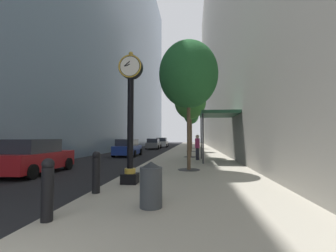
{
  "coord_description": "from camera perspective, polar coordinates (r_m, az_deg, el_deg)",
  "views": [
    {
      "loc": [
        3.04,
        -1.77,
        1.75
      ],
      "look_at": [
        0.9,
        18.34,
        2.74
      ],
      "focal_mm": 24.98,
      "sensor_mm": 36.0,
      "label": 1
    }
  ],
  "objects": [
    {
      "name": "sidewalk_right",
      "position": [
        31.81,
        6.01,
        -5.8
      ],
      "size": [
        5.98,
        80.0,
        0.14
      ],
      "primitive_type": "cube",
      "color": "#ADA593",
      "rests_on": "ground"
    },
    {
      "name": "car_blue_trailing",
      "position": [
        22.14,
        -9.81,
        -5.29
      ],
      "size": [
        2.2,
        4.17,
        1.57
      ],
      "color": "navy",
      "rests_on": "ground"
    },
    {
      "name": "car_red_near",
      "position": [
        12.95,
        -29.71,
        -6.61
      ],
      "size": [
        2.02,
        4.38,
        1.67
      ],
      "color": "#AD191E",
      "rests_on": "ground"
    },
    {
      "name": "car_white_mid",
      "position": [
        41.8,
        -1.47,
        -4.06
      ],
      "size": [
        2.15,
        4.6,
        1.7
      ],
      "color": "silver",
      "rests_on": "ground"
    },
    {
      "name": "storefront_awning",
      "position": [
        16.37,
        12.04,
        2.64
      ],
      "size": [
        2.4,
        3.6,
        3.3
      ],
      "color": "#235138",
      "rests_on": "sidewalk_right"
    },
    {
      "name": "car_grey_far",
      "position": [
        34.98,
        -3.58,
        -4.39
      ],
      "size": [
        2.05,
        4.23,
        1.57
      ],
      "color": "slate",
      "rests_on": "ground"
    },
    {
      "name": "street_tree_mid_near",
      "position": [
        19.57,
        5.43,
        6.03
      ],
      "size": [
        2.63,
        2.63,
        6.14
      ],
      "color": "#333335",
      "rests_on": "sidewalk_right"
    },
    {
      "name": "trash_bin",
      "position": [
        5.58,
        -4.16,
        -13.89
      ],
      "size": [
        0.53,
        0.53,
        1.05
      ],
      "color": "#383D42",
      "rests_on": "sidewalk_right"
    },
    {
      "name": "street_tree_far",
      "position": [
        34.79,
        5.72,
        2.52
      ],
      "size": [
        2.18,
        2.18,
        6.12
      ],
      "color": "#333335",
      "rests_on": "sidewalk_right"
    },
    {
      "name": "street_tree_mid_far",
      "position": [
        27.24,
        5.61,
        5.01
      ],
      "size": [
        2.14,
        2.14,
        6.58
      ],
      "color": "#333335",
      "rests_on": "sidewalk_right"
    },
    {
      "name": "bollard_nearest",
      "position": [
        5.22,
        -27.33,
        -13.33
      ],
      "size": [
        0.24,
        0.24,
        1.21
      ],
      "color": "black",
      "rests_on": "sidewalk_right"
    },
    {
      "name": "pedestrian_walking",
      "position": [
        16.86,
        7.19,
        -4.97
      ],
      "size": [
        0.36,
        0.36,
        1.8
      ],
      "color": "#23232D",
      "rests_on": "sidewalk_right"
    },
    {
      "name": "ground_plane",
      "position": [
        28.98,
        0.05,
        -6.25
      ],
      "size": [
        110.0,
        110.0,
        0.0
      ],
      "primitive_type": "plane",
      "color": "black",
      "rests_on": "ground"
    },
    {
      "name": "building_block_left",
      "position": [
        39.08,
        -17.57,
        24.46
      ],
      "size": [
        9.0,
        80.0,
        39.13
      ],
      "color": "#758EA8",
      "rests_on": "ground"
    },
    {
      "name": "building_block_right",
      "position": [
        36.5,
        18.84,
        24.0
      ],
      "size": [
        9.0,
        80.0,
        36.23
      ],
      "color": "gray",
      "rests_on": "ground"
    },
    {
      "name": "bollard_second",
      "position": [
        7.22,
        -17.12,
        -10.48
      ],
      "size": [
        0.24,
        0.24,
        1.21
      ],
      "color": "black",
      "rests_on": "sidewalk_right"
    },
    {
      "name": "street_clock",
      "position": [
        8.4,
        -9.15,
        3.85
      ],
      "size": [
        0.84,
        0.55,
        4.69
      ],
      "color": "black",
      "rests_on": "sidewalk_right"
    },
    {
      "name": "street_tree_near",
      "position": [
        12.12,
        5.01,
        12.4
      ],
      "size": [
        2.97,
        2.97,
        6.51
      ],
      "color": "#333335",
      "rests_on": "sidewalk_right"
    }
  ]
}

